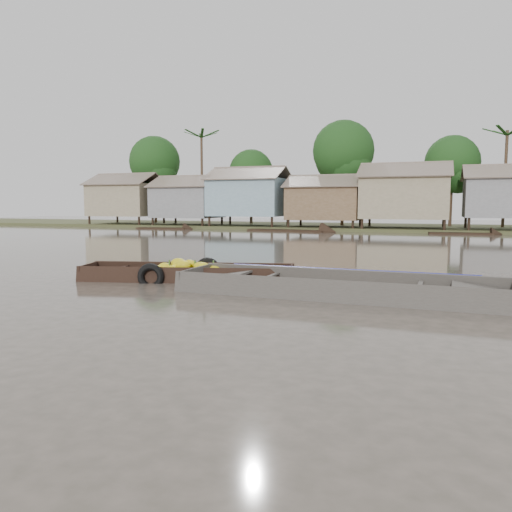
% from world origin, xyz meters
% --- Properties ---
extents(ground, '(120.00, 120.00, 0.00)m').
position_xyz_m(ground, '(0.00, 0.00, 0.00)').
color(ground, '#484237').
rests_on(ground, ground).
extents(riverbank, '(120.00, 12.47, 10.22)m').
position_xyz_m(riverbank, '(3.03, 31.86, 3.07)').
color(riverbank, '#384723').
rests_on(riverbank, ground).
extents(banana_boat, '(6.19, 2.82, 0.83)m').
position_xyz_m(banana_boat, '(-1.89, 1.11, 0.16)').
color(banana_boat, black).
rests_on(banana_boat, ground).
extents(viewer_boat, '(7.83, 2.25, 0.63)m').
position_xyz_m(viewer_boat, '(2.69, 0.19, 0.07)').
color(viewer_boat, '#413D37').
rests_on(viewer_boat, ground).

